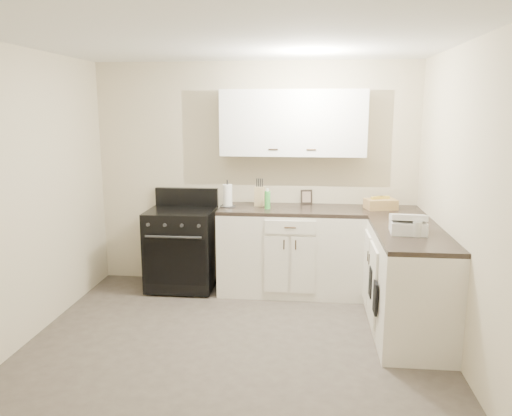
# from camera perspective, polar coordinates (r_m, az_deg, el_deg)

# --- Properties ---
(floor) EXTENTS (3.60, 3.60, 0.00)m
(floor) POSITION_cam_1_polar(r_m,az_deg,el_deg) (4.30, -2.73, -16.26)
(floor) COLOR #473F38
(floor) RESTS_ON ground
(ceiling) EXTENTS (3.60, 3.60, 0.00)m
(ceiling) POSITION_cam_1_polar(r_m,az_deg,el_deg) (3.85, -3.09, 18.89)
(ceiling) COLOR white
(ceiling) RESTS_ON wall_back
(wall_back) EXTENTS (3.60, 0.00, 3.60)m
(wall_back) POSITION_cam_1_polar(r_m,az_deg,el_deg) (5.65, -0.11, 3.76)
(wall_back) COLOR beige
(wall_back) RESTS_ON ground
(wall_right) EXTENTS (0.00, 3.60, 3.60)m
(wall_right) POSITION_cam_1_polar(r_m,az_deg,el_deg) (4.03, 23.30, -0.22)
(wall_right) COLOR beige
(wall_right) RESTS_ON ground
(wall_left) EXTENTS (0.00, 3.60, 3.60)m
(wall_left) POSITION_cam_1_polar(r_m,az_deg,el_deg) (4.52, -26.05, 0.72)
(wall_left) COLOR beige
(wall_left) RESTS_ON ground
(wall_front) EXTENTS (3.60, 0.00, 3.60)m
(wall_front) POSITION_cam_1_polar(r_m,az_deg,el_deg) (2.19, -10.19, -8.66)
(wall_front) COLOR beige
(wall_front) RESTS_ON ground
(base_cabinets_back) EXTENTS (1.55, 0.60, 0.90)m
(base_cabinets_back) POSITION_cam_1_polar(r_m,az_deg,el_deg) (5.49, 3.99, -5.02)
(base_cabinets_back) COLOR white
(base_cabinets_back) RESTS_ON floor
(base_cabinets_right) EXTENTS (0.60, 1.90, 0.90)m
(base_cabinets_right) POSITION_cam_1_polar(r_m,az_deg,el_deg) (4.96, 16.34, -7.29)
(base_cabinets_right) COLOR white
(base_cabinets_right) RESTS_ON floor
(countertop_back) EXTENTS (1.55, 0.60, 0.04)m
(countertop_back) POSITION_cam_1_polar(r_m,az_deg,el_deg) (5.38, 4.06, -0.21)
(countertop_back) COLOR black
(countertop_back) RESTS_ON base_cabinets_back
(countertop_right) EXTENTS (0.60, 1.90, 0.04)m
(countertop_right) POSITION_cam_1_polar(r_m,az_deg,el_deg) (4.83, 16.65, -1.99)
(countertop_right) COLOR black
(countertop_right) RESTS_ON base_cabinets_right
(upper_cabinets) EXTENTS (1.55, 0.30, 0.70)m
(upper_cabinets) POSITION_cam_1_polar(r_m,az_deg,el_deg) (5.43, 4.25, 9.67)
(upper_cabinets) COLOR white
(upper_cabinets) RESTS_ON wall_back
(stove) EXTENTS (0.72, 0.62, 0.88)m
(stove) POSITION_cam_1_polar(r_m,az_deg,el_deg) (5.64, -8.48, -4.59)
(stove) COLOR black
(stove) RESTS_ON floor
(knife_block) EXTENTS (0.11, 0.10, 0.21)m
(knife_block) POSITION_cam_1_polar(r_m,az_deg,el_deg) (5.46, 0.41, 1.34)
(knife_block) COLOR #DABF86
(knife_block) RESTS_ON countertop_back
(paper_towel) EXTENTS (0.11, 0.11, 0.24)m
(paper_towel) POSITION_cam_1_polar(r_m,az_deg,el_deg) (5.43, -3.27, 1.42)
(paper_towel) COLOR white
(paper_towel) RESTS_ON countertop_back
(soap_bottle) EXTENTS (0.08, 0.08, 0.19)m
(soap_bottle) POSITION_cam_1_polar(r_m,az_deg,el_deg) (5.31, 1.32, 0.93)
(soap_bottle) COLOR green
(soap_bottle) RESTS_ON countertop_back
(picture_frame) EXTENTS (0.13, 0.07, 0.16)m
(picture_frame) POSITION_cam_1_polar(r_m,az_deg,el_deg) (5.62, 5.79, 1.28)
(picture_frame) COLOR black
(picture_frame) RESTS_ON countertop_back
(wicker_basket) EXTENTS (0.36, 0.28, 0.11)m
(wicker_basket) POSITION_cam_1_polar(r_m,az_deg,el_deg) (5.47, 14.06, 0.44)
(wicker_basket) COLOR tan
(wicker_basket) RESTS_ON countertop_right
(countertop_grill) EXTENTS (0.31, 0.29, 0.11)m
(countertop_grill) POSITION_cam_1_polar(r_m,az_deg,el_deg) (4.48, 16.97, -2.06)
(countertop_grill) COLOR white
(countertop_grill) RESTS_ON countertop_right
(glass_jar) EXTENTS (0.10, 0.10, 0.13)m
(glass_jar) POSITION_cam_1_polar(r_m,az_deg,el_deg) (4.37, 17.94, -2.29)
(glass_jar) COLOR silver
(glass_jar) RESTS_ON countertop_right
(oven_mitt_near) EXTENTS (0.02, 0.16, 0.27)m
(oven_mitt_near) POSITION_cam_1_polar(r_m,az_deg,el_deg) (4.37, 13.48, -9.95)
(oven_mitt_near) COLOR black
(oven_mitt_near) RESTS_ON base_cabinets_right
(oven_mitt_far) EXTENTS (0.02, 0.15, 0.27)m
(oven_mitt_far) POSITION_cam_1_polar(r_m,az_deg,el_deg) (4.65, 13.00, -8.28)
(oven_mitt_far) COLOR black
(oven_mitt_far) RESTS_ON base_cabinets_right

